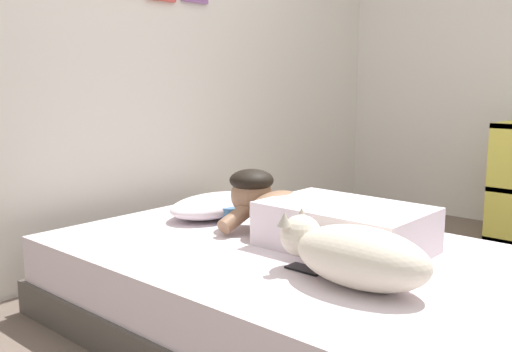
# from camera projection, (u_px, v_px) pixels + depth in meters

# --- Properties ---
(ground_plane) EXTENTS (12.78, 12.78, 0.00)m
(ground_plane) POSITION_uv_depth(u_px,v_px,m) (401.00, 343.00, 2.23)
(ground_plane) COLOR #66564C
(back_wall) EXTENTS (4.39, 0.12, 2.50)m
(back_wall) POSITION_uv_depth(u_px,v_px,m) (135.00, 36.00, 3.10)
(back_wall) COLOR silver
(back_wall) RESTS_ON ground
(bed) EXTENTS (1.31, 2.08, 0.35)m
(bed) POSITION_uv_depth(u_px,v_px,m) (297.00, 292.00, 2.30)
(bed) COLOR #4C4742
(bed) RESTS_ON ground
(pillow) EXTENTS (0.52, 0.32, 0.11)m
(pillow) POSITION_uv_depth(u_px,v_px,m) (215.00, 205.00, 2.83)
(pillow) COLOR silver
(pillow) RESTS_ON bed
(person_lying) EXTENTS (0.43, 0.92, 0.27)m
(person_lying) POSITION_uv_depth(u_px,v_px,m) (316.00, 217.00, 2.36)
(person_lying) COLOR silver
(person_lying) RESTS_ON bed
(dog) EXTENTS (0.26, 0.57, 0.21)m
(dog) POSITION_uv_depth(u_px,v_px,m) (353.00, 254.00, 1.87)
(dog) COLOR beige
(dog) RESTS_ON bed
(coffee_cup) EXTENTS (0.12, 0.09, 0.07)m
(coffee_cup) POSITION_uv_depth(u_px,v_px,m) (231.00, 215.00, 2.70)
(coffee_cup) COLOR teal
(coffee_cup) RESTS_ON bed
(cell_phone) EXTENTS (0.07, 0.14, 0.01)m
(cell_phone) POSITION_uv_depth(u_px,v_px,m) (305.00, 269.00, 2.03)
(cell_phone) COLOR black
(cell_phone) RESTS_ON bed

